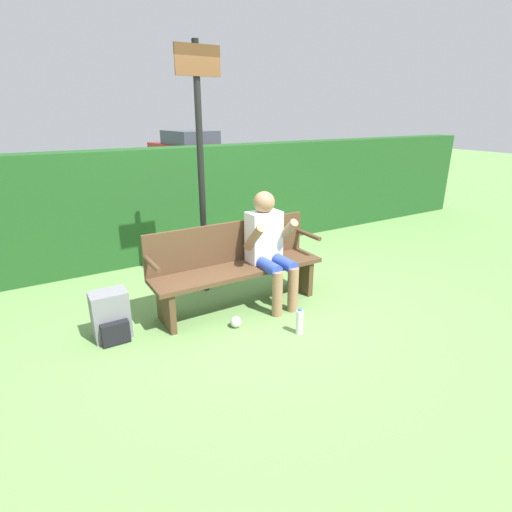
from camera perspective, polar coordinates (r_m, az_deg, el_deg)
The scene contains 9 objects.
ground_plane at distance 4.37m, azimuth -2.38°, elevation -7.17°, with size 40.00×40.00×0.00m, color #668E4C.
hedge_back at distance 5.83m, azimuth -11.88°, elevation 7.38°, with size 12.00×0.40×1.54m.
park_bench at distance 4.24m, azimuth -2.91°, elevation -1.24°, with size 1.87×0.46×0.89m.
person_seated at distance 4.23m, azimuth 1.85°, elevation 1.79°, with size 0.49×0.59×1.22m.
backpack at distance 3.95m, azimuth -20.02°, elevation -8.13°, with size 0.33×0.31×0.45m.
water_bottle at distance 3.84m, azimuth 6.24°, elevation -9.32°, with size 0.07×0.07×0.26m.
signpost at distance 4.38m, azimuth -7.92°, elevation 14.05°, with size 0.48×0.09×2.66m.
parked_car at distance 16.62m, azimuth -9.33°, elevation 14.93°, with size 2.27×4.44×1.30m.
litter_crumple at distance 3.96m, azimuth -2.88°, elevation -9.38°, with size 0.11×0.11×0.11m.
Camera 1 is at (-1.85, -3.43, 1.99)m, focal length 28.00 mm.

